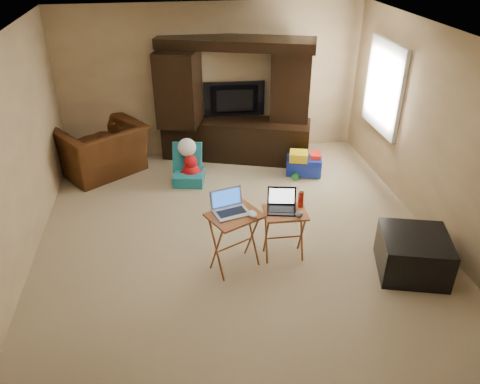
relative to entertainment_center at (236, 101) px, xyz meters
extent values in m
plane|color=tan|center=(-0.35, -2.41, -1.01)|extent=(5.50, 5.50, 0.00)
plane|color=silver|center=(-0.35, -2.41, 1.49)|extent=(5.50, 5.50, 0.00)
plane|color=tan|center=(-0.35, 0.34, 0.24)|extent=(5.00, 0.00, 5.00)
plane|color=tan|center=(-0.35, -5.16, 0.24)|extent=(5.00, 0.00, 5.00)
plane|color=tan|center=(-2.85, -2.41, 0.24)|extent=(0.00, 5.50, 5.50)
plane|color=tan|center=(2.15, -2.41, 0.24)|extent=(0.00, 5.50, 5.50)
plane|color=white|center=(2.13, -0.86, 0.39)|extent=(0.00, 1.20, 1.20)
cube|color=white|center=(2.11, -0.86, 0.39)|extent=(0.06, 1.14, 1.34)
cube|color=black|center=(0.00, 0.00, 0.00)|extent=(2.53, 1.35, 2.01)
imported|color=black|center=(0.00, 0.14, -0.04)|extent=(1.03, 0.18, 0.59)
imported|color=#4A260F|center=(-2.20, -0.23, -0.61)|extent=(1.63, 1.59, 0.80)
cube|color=black|center=(1.53, -3.37, -0.77)|extent=(0.92, 0.92, 0.48)
cube|color=brown|center=(-0.47, -2.97, -0.64)|extent=(0.70, 0.65, 0.72)
cube|color=#A25227|center=(0.14, -2.86, -0.69)|extent=(0.50, 0.41, 0.64)
cube|color=#A1A2A6|center=(-0.50, -2.94, -0.16)|extent=(0.45, 0.40, 0.24)
cube|color=black|center=(0.10, -2.84, -0.25)|extent=(0.38, 0.34, 0.24)
ellipsoid|color=silver|center=(-0.28, -3.04, -0.25)|extent=(0.12, 0.16, 0.06)
ellipsoid|color=#3A3A3F|center=(0.27, -2.98, -0.34)|extent=(0.12, 0.15, 0.05)
cylinder|color=red|center=(0.34, -2.78, -0.27)|extent=(0.06, 0.06, 0.20)
camera|label=1|loc=(-1.09, -7.28, 2.50)|focal=35.00mm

